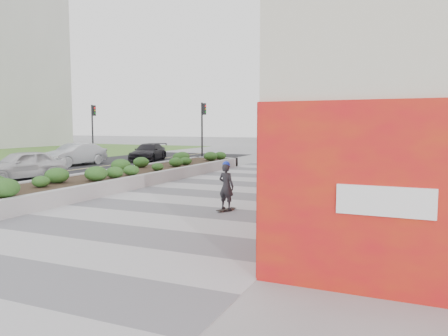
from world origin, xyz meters
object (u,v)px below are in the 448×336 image
Objects in this scene: traffic_signal_far at (93,124)px; car_silver at (75,154)px; car_dark at (148,152)px; skateboarder at (226,186)px; traffic_signal_near at (203,123)px; car_white at (22,165)px; planter at (136,173)px.

traffic_signal_far reaches higher than car_silver.
traffic_signal_far is at bearing 171.64° from car_dark.
skateboarder is at bearing -40.10° from traffic_signal_far.
traffic_signal_near and traffic_signal_far have the same top height.
car_dark is at bearing 107.73° from car_white.
planter is 4.29× the size of traffic_signal_far.
car_dark is at bearing 70.65° from car_silver.
car_silver is 1.00× the size of car_dark.
car_white reaches higher than car_dark.
planter is 4.32× the size of car_white.
car_dark is (-6.23, 10.44, 0.22)m from planter.
car_silver is (2.46, -4.74, -2.04)m from traffic_signal_far.
skateboarder is 19.98m from car_dark.
car_silver is at bearing -62.51° from traffic_signal_far.
traffic_signal_far is 23.09m from skateboarder.
car_silver reaches higher than car_white.
planter is 5.75m from car_white.
traffic_signal_near reaches higher than planter.
skateboarder is 18.18m from car_silver.
traffic_signal_near is 8.77m from car_silver.
skateboarder reaches higher than planter.
car_white is at bearing -64.96° from traffic_signal_far.
car_white is 7.42m from car_silver.
traffic_signal_far reaches higher than car_white.
skateboarder is 0.37× the size of car_white.
traffic_signal_far is at bearing 137.54° from planter.
traffic_signal_far is at bearing 158.62° from skateboarder.
traffic_signal_near is 17.58m from skateboarder.
planter is at bearing -27.88° from car_silver.
traffic_signal_far reaches higher than skateboarder.
skateboarder is at bearing -35.85° from planter.
traffic_signal_far is 2.71× the size of skateboarder.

